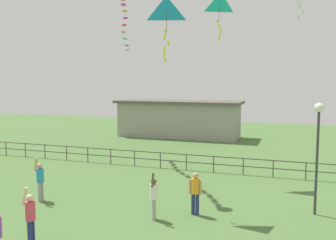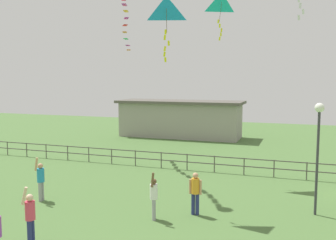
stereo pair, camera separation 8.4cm
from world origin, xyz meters
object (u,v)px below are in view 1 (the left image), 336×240
lamppost (318,134)px  person_3 (195,191)px  kite_3 (221,4)px  kite_4 (166,11)px  person_0 (40,179)px  person_5 (30,216)px  person_1 (154,196)px

lamppost → person_3: lamppost is taller
kite_3 → kite_4: bearing=-102.3°
person_0 → person_5: (2.58, -3.79, 0.01)m
person_5 → kite_3: kite_3 is taller
person_0 → kite_4: size_ratio=0.77×
person_0 → person_3: bearing=5.2°
person_0 → person_3: size_ratio=1.16×
person_1 → person_5: person_5 is taller
kite_3 → person_3: bearing=-87.5°
person_3 → kite_4: 7.13m
person_3 → kite_3: 9.95m
lamppost → person_0: (-11.18, -2.17, -2.21)m
lamppost → person_5: 10.69m
person_1 → person_3: 1.68m
person_5 → person_0: bearing=124.2°
person_0 → person_5: bearing=-55.8°
person_3 → person_1: bearing=-142.5°
person_3 → person_5: person_5 is taller
kite_3 → kite_4: 5.44m
person_3 → kite_3: (-0.25, 5.71, 8.14)m
person_1 → person_3: size_ratio=1.11×
person_3 → kite_3: bearing=92.5°
person_1 → kite_4: size_ratio=0.73×
lamppost → kite_4: bearing=-169.8°
lamppost → kite_3: 8.61m
person_5 → kite_3: bearing=68.7°
person_1 → person_5: size_ratio=0.94×
person_0 → person_1: (5.43, -0.41, -0.05)m
person_0 → kite_3: bearing=44.2°
person_1 → person_5: (-2.85, -3.38, 0.06)m
person_0 → kite_4: (5.38, 1.13, 6.96)m
person_3 → person_0: bearing=-174.8°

